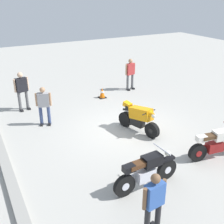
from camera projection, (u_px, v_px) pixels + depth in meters
name	position (u px, v px, depth m)	size (l,w,h in m)	color
ground_plane	(126.00, 130.00, 10.98)	(40.00, 40.00, 0.00)	#ADAAA3
curb_edge	(4.00, 159.00, 8.97)	(14.00, 0.30, 0.15)	gray
motorcycle_cream_vintage	(216.00, 144.00, 9.02)	(0.76, 1.95, 1.07)	black
motorcycle_orange_sportbike	(139.00, 118.00, 10.62)	(1.93, 0.83, 1.14)	black
motorcycle_black_cruiser	(146.00, 171.00, 7.63)	(0.70, 2.09, 1.09)	black
person_in_black_shirt	(22.00, 89.00, 12.39)	(0.39, 0.68, 1.78)	#59595B
person_in_red_shirt	(130.00, 72.00, 15.01)	(0.37, 0.66, 1.70)	#59595B
person_in_blue_shirt	(154.00, 201.00, 6.00)	(0.34, 0.63, 1.60)	#262628
person_in_gray_shirt	(44.00, 104.00, 11.07)	(0.44, 0.61, 1.60)	#384772
traffic_cone	(102.00, 93.00, 14.12)	(0.36, 0.36, 0.53)	black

